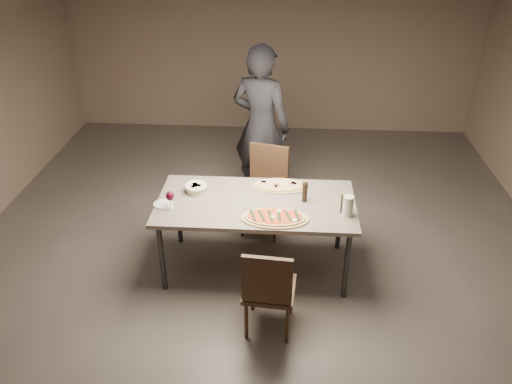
# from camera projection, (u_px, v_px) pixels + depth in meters

# --- Properties ---
(room) EXTENTS (7.00, 7.00, 7.00)m
(room) POSITION_uv_depth(u_px,v_px,m) (256.00, 136.00, 4.20)
(room) COLOR #58514C
(room) RESTS_ON ground
(dining_table) EXTENTS (1.80, 0.90, 0.75)m
(dining_table) POSITION_uv_depth(u_px,v_px,m) (256.00, 207.00, 4.56)
(dining_table) COLOR gray
(dining_table) RESTS_ON ground
(zucchini_pizza) EXTENTS (0.59, 0.32, 0.05)m
(zucchini_pizza) POSITION_uv_depth(u_px,v_px,m) (275.00, 218.00, 4.27)
(zucchini_pizza) COLOR tan
(zucchini_pizza) RESTS_ON dining_table
(ham_pizza) EXTENTS (0.53, 0.29, 0.04)m
(ham_pizza) POSITION_uv_depth(u_px,v_px,m) (280.00, 186.00, 4.75)
(ham_pizza) COLOR tan
(ham_pizza) RESTS_ON dining_table
(bread_basket) EXTENTS (0.21, 0.21, 0.08)m
(bread_basket) POSITION_uv_depth(u_px,v_px,m) (196.00, 187.00, 4.66)
(bread_basket) COLOR beige
(bread_basket) RESTS_ON dining_table
(oil_dish) EXTENTS (0.12, 0.12, 0.01)m
(oil_dish) POSITION_uv_depth(u_px,v_px,m) (261.00, 184.00, 4.79)
(oil_dish) COLOR white
(oil_dish) RESTS_ON dining_table
(pepper_mill_left) EXTENTS (0.05, 0.05, 0.21)m
(pepper_mill_left) POSITION_uv_depth(u_px,v_px,m) (305.00, 192.00, 4.48)
(pepper_mill_left) COLOR black
(pepper_mill_left) RESTS_ON dining_table
(pepper_mill_right) EXTENTS (0.05, 0.05, 0.19)m
(pepper_mill_right) POSITION_uv_depth(u_px,v_px,m) (343.00, 204.00, 4.32)
(pepper_mill_right) COLOR black
(pepper_mill_right) RESTS_ON dining_table
(carafe) EXTENTS (0.09, 0.09, 0.19)m
(carafe) POSITION_uv_depth(u_px,v_px,m) (348.00, 206.00, 4.28)
(carafe) COLOR silver
(carafe) RESTS_ON dining_table
(wine_glass) EXTENTS (0.07, 0.07, 0.17)m
(wine_glass) POSITION_uv_depth(u_px,v_px,m) (170.00, 197.00, 4.38)
(wine_glass) COLOR silver
(wine_glass) RESTS_ON dining_table
(side_plate) EXTENTS (0.17, 0.17, 0.01)m
(side_plate) POSITION_uv_depth(u_px,v_px,m) (163.00, 204.00, 4.48)
(side_plate) COLOR white
(side_plate) RESTS_ON dining_table
(chair_near) EXTENTS (0.44, 0.44, 0.86)m
(chair_near) POSITION_uv_depth(u_px,v_px,m) (268.00, 288.00, 3.92)
(chair_near) COLOR #3F2A1A
(chair_near) RESTS_ON ground
(chair_far) EXTENTS (0.53, 0.53, 0.93)m
(chair_far) POSITION_uv_depth(u_px,v_px,m) (266.00, 184.00, 5.27)
(chair_far) COLOR #3F2A1A
(chair_far) RESTS_ON ground
(diner) EXTENTS (0.79, 0.66, 1.85)m
(diner) POSITION_uv_depth(u_px,v_px,m) (261.00, 127.00, 5.57)
(diner) COLOR black
(diner) RESTS_ON ground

